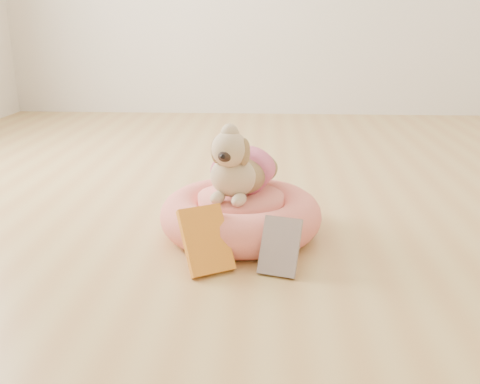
# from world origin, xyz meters

# --- Properties ---
(floor) EXTENTS (4.50, 4.50, 0.00)m
(floor) POSITION_xyz_m (0.00, 0.00, 0.00)
(floor) COLOR tan
(floor) RESTS_ON ground
(pet_bed) EXTENTS (0.56, 0.56, 0.15)m
(pet_bed) POSITION_xyz_m (-0.03, -0.30, 0.07)
(pet_bed) COLOR #E16B58
(pet_bed) RESTS_ON floor
(dog) EXTENTS (0.34, 0.42, 0.27)m
(dog) POSITION_xyz_m (-0.03, -0.28, 0.28)
(dog) COLOR brown
(dog) RESTS_ON pet_bed
(book_yellow) EXTENTS (0.19, 0.19, 0.19)m
(book_yellow) POSITION_xyz_m (-0.12, -0.58, 0.09)
(book_yellow) COLOR gold
(book_yellow) RESTS_ON floor
(book_white) EXTENTS (0.14, 0.13, 0.16)m
(book_white) POSITION_xyz_m (0.11, -0.59, 0.08)
(book_white) COLOR white
(book_white) RESTS_ON floor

